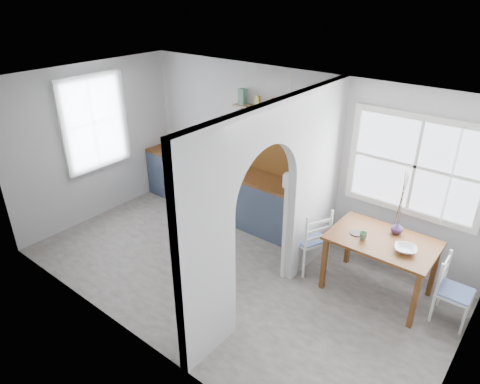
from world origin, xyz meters
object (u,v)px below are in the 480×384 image
Objects in this scene: kettle at (287,180)px; vase at (397,228)px; chair_right at (455,292)px; dining_table at (378,266)px; chair_left at (309,237)px.

kettle is 1.76m from vase.
vase is (1.75, -0.12, -0.12)m from kettle.
dining_table is at bearing 92.39° from chair_right.
dining_table is 0.55m from vase.
kettle is (-2.60, 0.32, 0.59)m from chair_right.
chair_right is at bearing 117.98° from chair_left.
chair_right is at bearing 5.33° from kettle.
dining_table is 7.97× the size of vase.
kettle is 1.41× the size of vase.
vase is (0.07, 0.25, 0.49)m from dining_table.
chair_left is 5.93× the size of vase.
chair_right is 2.69m from kettle.
dining_table is 0.93m from chair_right.
kettle reaches higher than dining_table.
dining_table is 5.65× the size of kettle.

